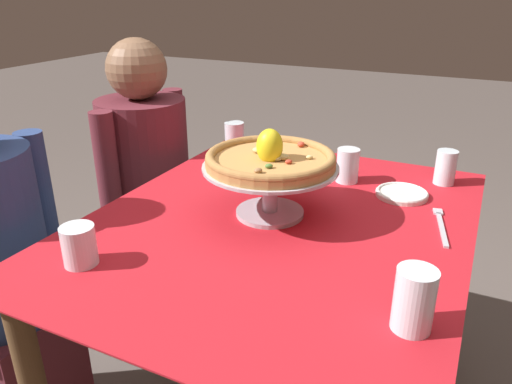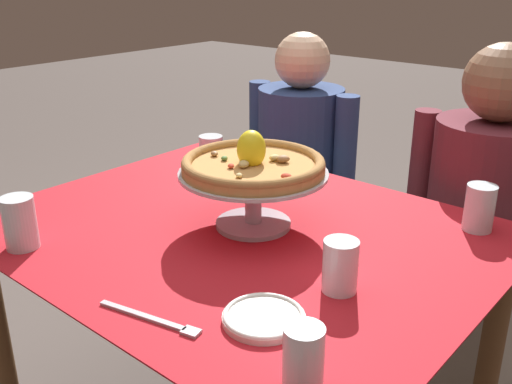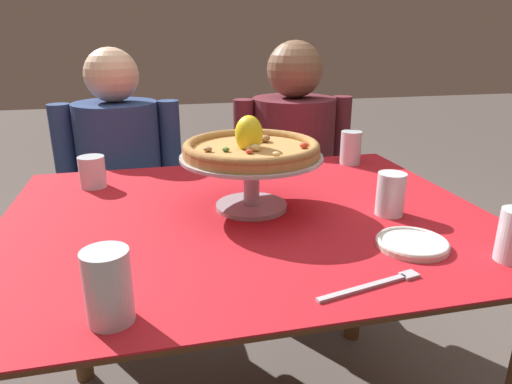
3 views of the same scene
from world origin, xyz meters
name	(u,v)px [view 1 (image 1 of 3)]	position (x,y,z in m)	size (l,w,h in m)	color
dining_table	(278,255)	(0.00, 0.00, 0.64)	(1.19, 0.96, 0.75)	brown
pizza_stand	(270,181)	(0.02, 0.04, 0.84)	(0.36, 0.36, 0.14)	#B7B7C1
pizza	(270,158)	(0.02, 0.04, 0.91)	(0.34, 0.34, 0.10)	#BC8447
water_glass_front_right	(445,169)	(0.46, -0.36, 0.79)	(0.06, 0.06, 0.11)	silver
water_glass_back_right	(234,140)	(0.44, 0.37, 0.80)	(0.07, 0.07, 0.11)	silver
water_glass_side_right	(348,167)	(0.34, -0.08, 0.79)	(0.07, 0.07, 0.11)	white
water_glass_back_left	(79,247)	(-0.40, 0.31, 0.79)	(0.08, 0.08, 0.09)	white
water_glass_front_left	(413,304)	(-0.30, -0.39, 0.80)	(0.07, 0.07, 0.12)	silver
side_plate	(402,193)	(0.30, -0.26, 0.75)	(0.15, 0.15, 0.02)	silver
dinner_fork	(441,225)	(0.15, -0.39, 0.75)	(0.22, 0.06, 0.01)	#B7B7C1
diner_right	(148,193)	(0.34, 0.71, 0.55)	(0.49, 0.33, 1.15)	gray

